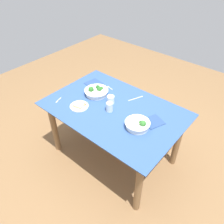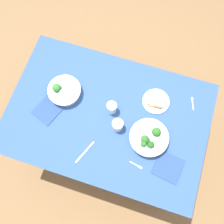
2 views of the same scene
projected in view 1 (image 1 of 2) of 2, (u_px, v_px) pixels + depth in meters
ground_plane at (114, 155)px, 2.81m from camera, size 6.00×6.00×0.00m
dining_table at (114, 116)px, 2.41m from camera, size 1.44×0.97×0.74m
broccoli_bowl_far at (138, 124)px, 2.10m from camera, size 0.24×0.24×0.10m
broccoli_bowl_near at (96, 92)px, 2.53m from camera, size 0.27×0.27×0.11m
bread_side_plate at (79, 106)px, 2.36m from camera, size 0.20×0.20×0.04m
water_glass_center at (111, 100)px, 2.39m from camera, size 0.08×0.08×0.09m
water_glass_side at (109, 107)px, 2.29m from camera, size 0.07×0.07×0.10m
fork_by_far_bowl at (110, 88)px, 2.65m from camera, size 0.09×0.03×0.00m
fork_by_near_bowl at (58, 100)px, 2.46m from camera, size 0.04×0.10×0.00m
table_knife_left at (136, 98)px, 2.48m from camera, size 0.08×0.18×0.00m
napkin_folded_upper at (94, 84)px, 2.72m from camera, size 0.21×0.20×0.01m
napkin_folded_lower at (153, 122)px, 2.18m from camera, size 0.22×0.23×0.01m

